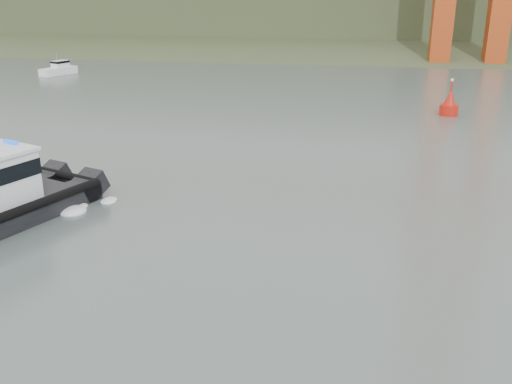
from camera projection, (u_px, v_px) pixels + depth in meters
The scene contains 4 objects.
ground at pixel (177, 311), 21.31m from camera, with size 400.00×400.00×0.00m, color #4E5C57.
headlands at pixel (337, 6), 135.04m from camera, with size 500.00×105.36×27.12m.
motorboat at pixel (59, 69), 77.96m from camera, with size 3.55×5.55×2.90m.
nav_buoy at pixel (449, 105), 53.24m from camera, with size 1.74×1.74×3.63m.
Camera 1 is at (6.19, -17.70, 11.44)m, focal length 40.00 mm.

